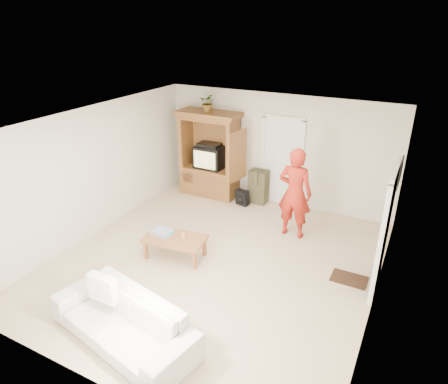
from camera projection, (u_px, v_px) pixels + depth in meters
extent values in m
plane|color=tan|center=(215.00, 262.00, 7.36)|extent=(6.00, 6.00, 0.00)
plane|color=white|center=(214.00, 123.00, 6.30)|extent=(6.00, 6.00, 0.00)
plane|color=silver|center=(277.00, 150.00, 9.26)|extent=(5.50, 0.00, 5.50)
plane|color=silver|center=(84.00, 300.00, 4.40)|extent=(5.50, 0.00, 5.50)
plane|color=silver|center=(94.00, 171.00, 7.99)|extent=(0.00, 6.00, 6.00)
plane|color=silver|center=(384.00, 236.00, 5.67)|extent=(0.00, 6.00, 6.00)
cube|color=brown|center=(210.00, 181.00, 10.04)|extent=(1.40, 0.60, 0.70)
cube|color=brown|center=(186.00, 141.00, 9.92)|extent=(0.10, 0.60, 1.20)
cube|color=brown|center=(233.00, 148.00, 9.38)|extent=(0.10, 0.60, 1.20)
cube|color=brown|center=(215.00, 142.00, 9.87)|extent=(1.40, 0.06, 1.20)
cube|color=brown|center=(209.00, 118.00, 9.39)|extent=(1.40, 0.60, 0.10)
cube|color=brown|center=(209.00, 114.00, 9.34)|extent=(1.52, 0.68, 0.10)
cube|color=brown|center=(237.00, 156.00, 8.86)|extent=(0.16, 0.67, 1.15)
cube|color=black|center=(210.00, 157.00, 9.81)|extent=(0.70, 0.52, 0.55)
cube|color=tan|center=(204.00, 160.00, 9.59)|extent=(0.58, 0.02, 0.42)
cube|color=black|center=(209.00, 145.00, 9.65)|extent=(0.55, 0.35, 0.08)
cube|color=#995F35|center=(204.00, 181.00, 9.76)|extent=(1.19, 0.03, 0.25)
cube|color=white|center=(282.00, 163.00, 9.29)|extent=(0.85, 0.05, 2.04)
cube|color=black|center=(385.00, 233.00, 6.28)|extent=(0.05, 0.90, 2.04)
cube|color=black|center=(400.00, 173.00, 7.10)|extent=(0.03, 0.60, 0.48)
cube|color=#382316|center=(349.00, 279.00, 6.87)|extent=(0.60, 0.40, 0.02)
imported|color=#4C7238|center=(208.00, 103.00, 9.22)|extent=(0.42, 0.38, 0.43)
imported|color=#A82216|center=(295.00, 193.00, 7.91)|extent=(0.69, 0.45, 1.87)
imported|color=silver|center=(123.00, 321.00, 5.46)|extent=(2.38, 1.32, 0.66)
cube|color=#995F35|center=(175.00, 239.00, 7.36)|extent=(1.21, 0.77, 0.06)
cube|color=#995F35|center=(146.00, 250.00, 7.39)|extent=(0.07, 0.07, 0.36)
cube|color=#995F35|center=(158.00, 238.00, 7.80)|extent=(0.07, 0.07, 0.36)
cube|color=#995F35|center=(195.00, 260.00, 7.09)|extent=(0.07, 0.07, 0.36)
cube|color=#995F35|center=(205.00, 247.00, 7.50)|extent=(0.07, 0.07, 0.36)
cube|color=#CC4482|center=(162.00, 232.00, 7.45)|extent=(0.39, 0.29, 0.08)
cylinder|color=tan|center=(183.00, 236.00, 7.30)|extent=(0.08, 0.08, 0.10)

